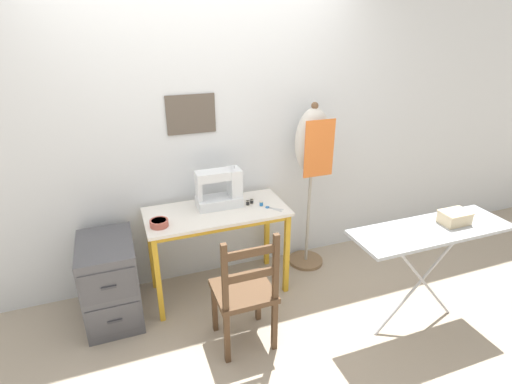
{
  "coord_description": "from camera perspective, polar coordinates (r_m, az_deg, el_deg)",
  "views": [
    {
      "loc": [
        -0.69,
        -2.49,
        2.15
      ],
      "look_at": [
        0.32,
        0.23,
        0.87
      ],
      "focal_mm": 28.0,
      "sensor_mm": 36.0,
      "label": 1
    }
  ],
  "objects": [
    {
      "name": "sewing_table",
      "position": [
        3.2,
        -5.54,
        -4.34
      ],
      "size": [
        1.12,
        0.52,
        0.75
      ],
      "color": "silver",
      "rests_on": "ground_plane"
    },
    {
      "name": "ground_plane",
      "position": [
        3.36,
        -3.94,
        -16.09
      ],
      "size": [
        14.0,
        14.0,
        0.0
      ],
      "primitive_type": "plane",
      "color": "tan"
    },
    {
      "name": "filing_cabinet",
      "position": [
        3.27,
        -20.07,
        -11.85
      ],
      "size": [
        0.4,
        0.58,
        0.66
      ],
      "color": "#4C4C51",
      "rests_on": "ground_plane"
    },
    {
      "name": "scissors",
      "position": [
        3.18,
        2.21,
        -2.32
      ],
      "size": [
        0.12,
        0.13,
        0.01
      ],
      "color": "silver",
      "rests_on": "sewing_table"
    },
    {
      "name": "sewing_machine",
      "position": [
        3.18,
        -4.96,
        0.38
      ],
      "size": [
        0.37,
        0.18,
        0.33
      ],
      "color": "white",
      "rests_on": "sewing_table"
    },
    {
      "name": "wooden_chair",
      "position": [
        2.8,
        -1.63,
        -14.15
      ],
      "size": [
        0.4,
        0.38,
        0.92
      ],
      "color": "#513823",
      "rests_on": "ground_plane"
    },
    {
      "name": "ironing_board",
      "position": [
        3.01,
        23.73,
        -5.5
      ],
      "size": [
        1.15,
        0.37,
        0.83
      ],
      "color": "#ADB2B7",
      "rests_on": "ground_plane"
    },
    {
      "name": "thread_spool_near_machine",
      "position": [
        3.23,
        -1.19,
        -1.58
      ],
      "size": [
        0.03,
        0.03,
        0.04
      ],
      "color": "black",
      "rests_on": "sewing_table"
    },
    {
      "name": "thread_spool_mid_table",
      "position": [
        3.26,
        -0.62,
        -1.36
      ],
      "size": [
        0.03,
        0.03,
        0.04
      ],
      "color": "black",
      "rests_on": "sewing_table"
    },
    {
      "name": "wall_back",
      "position": [
        3.27,
        -7.53,
        8.0
      ],
      "size": [
        10.0,
        0.07,
        2.55
      ],
      "color": "silver",
      "rests_on": "ground_plane"
    },
    {
      "name": "storage_box",
      "position": [
        3.11,
        26.51,
        -3.26
      ],
      "size": [
        0.2,
        0.14,
        0.09
      ],
      "color": "beige",
      "rests_on": "ironing_board"
    },
    {
      "name": "dress_form",
      "position": [
        3.43,
        8.04,
        5.7
      ],
      "size": [
        0.32,
        0.32,
        1.52
      ],
      "color": "#846647",
      "rests_on": "ground_plane"
    },
    {
      "name": "thread_spool_far_edge",
      "position": [
        3.21,
        0.76,
        -1.68
      ],
      "size": [
        0.04,
        0.04,
        0.04
      ],
      "color": "#2875C1",
      "rests_on": "sewing_table"
    },
    {
      "name": "fabric_bowl",
      "position": [
        2.99,
        -13.68,
        -4.32
      ],
      "size": [
        0.13,
        0.13,
        0.05
      ],
      "color": "#B25647",
      "rests_on": "sewing_table"
    }
  ]
}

